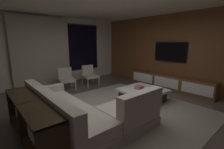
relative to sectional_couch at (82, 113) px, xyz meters
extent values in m
plane|color=#564C44|center=(0.98, 0.10, -0.29)|extent=(9.20, 9.20, 0.00)
cube|color=silver|center=(0.98, 3.76, 1.06)|extent=(6.60, 0.12, 2.70)
cube|color=black|center=(2.28, 3.69, 1.16)|extent=(1.52, 0.02, 2.02)
cube|color=black|center=(2.28, 3.68, 1.16)|extent=(1.40, 0.03, 1.90)
cube|color=#BCB5A3|center=(0.43, 3.58, 1.01)|extent=(2.10, 0.12, 2.60)
cube|color=brown|center=(4.04, 0.10, 1.06)|extent=(0.12, 7.80, 2.70)
cube|color=gray|center=(1.33, 0.00, -0.28)|extent=(3.20, 3.80, 0.01)
cube|color=#A49C8C|center=(-0.24, 0.23, -0.20)|extent=(0.90, 2.50, 0.18)
cube|color=beige|center=(-0.24, 0.23, 0.01)|extent=(0.86, 2.42, 0.24)
cube|color=beige|center=(-0.59, 0.23, 0.33)|extent=(0.20, 2.50, 0.40)
cube|color=beige|center=(-0.24, 1.38, 0.22)|extent=(0.90, 0.20, 0.18)
cube|color=#A49C8C|center=(0.74, -0.57, -0.20)|extent=(1.10, 0.90, 0.18)
cube|color=beige|center=(0.74, -0.57, 0.01)|extent=(1.07, 0.86, 0.24)
cube|color=beige|center=(0.74, -0.92, 0.33)|extent=(1.10, 0.20, 0.40)
cube|color=beige|center=(-0.47, 0.78, 0.29)|extent=(0.10, 0.36, 0.36)
cube|color=#B2A893|center=(-0.47, -0.07, 0.29)|extent=(0.10, 0.36, 0.36)
cube|color=#332416|center=(2.06, 0.08, -0.14)|extent=(1.00, 1.00, 0.30)
cube|color=white|center=(2.06, 0.08, 0.04)|extent=(1.16, 1.16, 0.06)
cube|color=brown|center=(2.04, 0.20, 0.09)|extent=(0.26, 0.16, 0.03)
cube|color=#D6A99A|center=(2.02, 0.21, 0.11)|extent=(0.23, 0.19, 0.02)
cube|color=#874C6B|center=(2.03, 0.18, 0.13)|extent=(0.22, 0.21, 0.03)
cylinder|color=#B2ADA0|center=(2.08, 2.26, -0.11)|extent=(0.04, 0.04, 0.36)
cylinder|color=#B2ADA0|center=(1.60, 2.30, -0.11)|extent=(0.04, 0.04, 0.36)
cylinder|color=#B2ADA0|center=(2.13, 2.75, -0.11)|extent=(0.04, 0.04, 0.36)
cylinder|color=#B2ADA0|center=(1.65, 2.80, -0.11)|extent=(0.04, 0.04, 0.36)
cube|color=beige|center=(1.86, 2.53, 0.07)|extent=(0.59, 0.61, 0.08)
cube|color=beige|center=(1.89, 2.77, 0.30)|extent=(0.49, 0.13, 0.38)
cylinder|color=#B2ADA0|center=(1.07, 2.28, -0.11)|extent=(0.04, 0.04, 0.36)
cylinder|color=#B2ADA0|center=(0.60, 2.37, -0.11)|extent=(0.04, 0.04, 0.36)
cylinder|color=#B2ADA0|center=(1.17, 2.77, -0.11)|extent=(0.04, 0.04, 0.36)
cylinder|color=#B2ADA0|center=(0.70, 2.86, -0.11)|extent=(0.04, 0.04, 0.36)
cube|color=beige|center=(0.88, 2.57, 0.07)|extent=(0.64, 0.66, 0.08)
cube|color=beige|center=(0.93, 2.80, 0.30)|extent=(0.49, 0.18, 0.38)
cube|color=brown|center=(3.76, 0.20, -0.03)|extent=(0.44, 3.10, 0.52)
cube|color=white|center=(3.53, -0.85, 0.00)|extent=(0.02, 0.93, 0.33)
cube|color=white|center=(3.53, 0.20, 0.00)|extent=(0.02, 0.93, 0.33)
cube|color=white|center=(3.53, 1.24, 0.00)|extent=(0.02, 0.93, 0.33)
cube|color=black|center=(3.72, -0.65, -0.17)|extent=(0.33, 0.68, 0.19)
cube|color=#56D04C|center=(3.72, -0.91, -0.17)|extent=(0.03, 0.04, 0.18)
cube|color=#6ABD79|center=(3.72, -0.83, -0.18)|extent=(0.03, 0.04, 0.16)
cube|color=#8F905D|center=(3.72, -0.74, -0.19)|extent=(0.03, 0.04, 0.15)
cube|color=tan|center=(3.72, -0.65, -0.19)|extent=(0.03, 0.04, 0.14)
cube|color=#834074|center=(3.72, -0.57, -0.19)|extent=(0.03, 0.04, 0.14)
cube|color=#7AD74A|center=(3.72, -0.48, -0.19)|extent=(0.03, 0.04, 0.14)
cube|color=tan|center=(3.72, -0.39, -0.18)|extent=(0.03, 0.04, 0.17)
cube|color=black|center=(3.93, 0.35, 1.06)|extent=(0.04, 1.24, 0.72)
cube|color=black|center=(3.93, 0.35, 1.06)|extent=(0.05, 1.20, 0.68)
cube|color=#332416|center=(-0.91, 0.13, 0.43)|extent=(0.40, 2.10, 0.04)
cube|color=#332416|center=(-0.91, 0.13, -0.15)|extent=(0.38, 2.04, 0.03)
cube|color=#332416|center=(-0.91, 1.16, 0.08)|extent=(0.40, 0.04, 0.74)
cube|color=#332416|center=(-0.91, 0.13, 0.08)|extent=(0.38, 0.03, 0.74)
cube|color=silver|center=(-0.91, -0.61, 0.00)|extent=(0.18, 0.04, 0.27)
cube|color=silver|center=(-0.91, -0.48, 0.00)|extent=(0.18, 0.04, 0.26)
cube|color=white|center=(-0.91, -0.34, -0.02)|extent=(0.18, 0.04, 0.23)
cube|color=silver|center=(-0.91, -0.21, -0.02)|extent=(0.18, 0.04, 0.23)
cube|color=white|center=(-0.91, -0.07, 0.00)|extent=(0.18, 0.04, 0.26)
cube|color=silver|center=(-0.90, 0.06, -0.02)|extent=(0.18, 0.04, 0.24)
cube|color=silver|center=(-0.91, 0.20, -0.01)|extent=(0.18, 0.04, 0.24)
cube|color=silver|center=(-0.91, 0.33, -0.02)|extent=(0.18, 0.04, 0.24)
cube|color=white|center=(-0.92, 0.47, -0.02)|extent=(0.18, 0.04, 0.23)
cube|color=silver|center=(-0.91, 0.60, -0.01)|extent=(0.18, 0.04, 0.25)
cube|color=silver|center=(-0.92, 0.74, -0.01)|extent=(0.18, 0.04, 0.25)
cube|color=silver|center=(-0.91, 0.87, -0.01)|extent=(0.18, 0.04, 0.26)
cube|color=white|center=(-0.91, 1.01, -0.02)|extent=(0.18, 0.04, 0.22)
camera|label=1|loc=(-1.49, -2.65, 1.44)|focal=25.23mm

